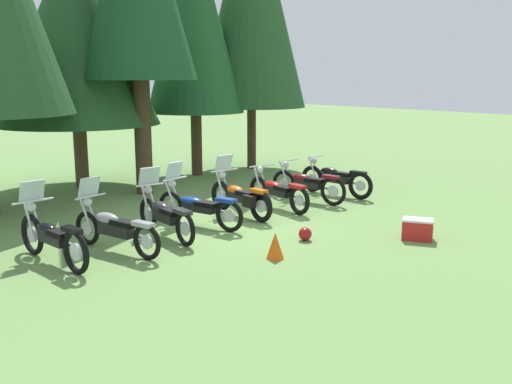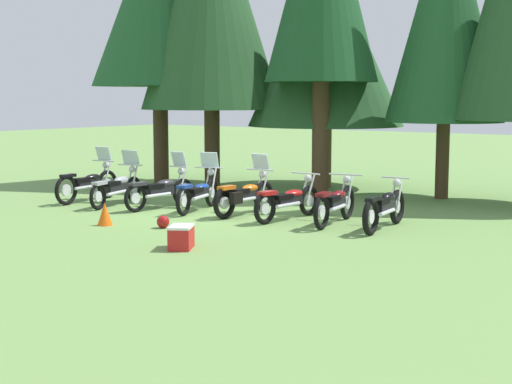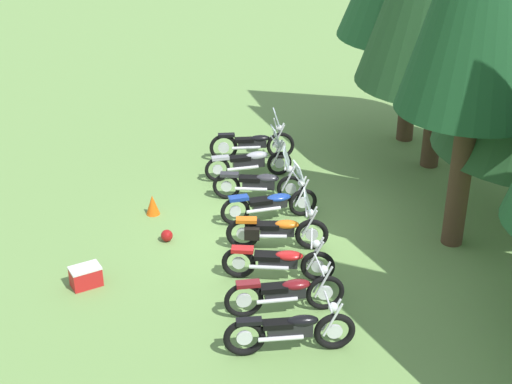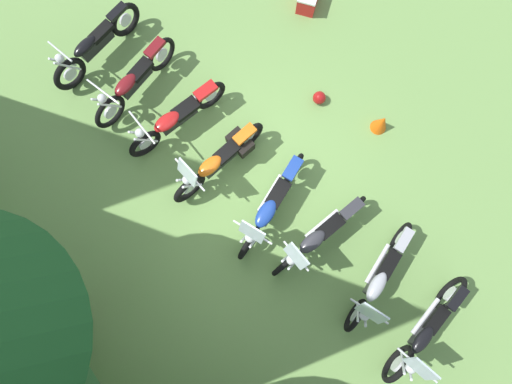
# 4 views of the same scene
# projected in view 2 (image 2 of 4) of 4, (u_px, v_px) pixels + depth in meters

# --- Properties ---
(ground_plane) EXTENTS (80.00, 80.00, 0.00)m
(ground_plane) POSITION_uv_depth(u_px,v_px,m) (219.00, 214.00, 17.68)
(ground_plane) COLOR #6B934C
(motorcycle_0) EXTENTS (0.75, 2.28, 1.39)m
(motorcycle_0) POSITION_uv_depth(u_px,v_px,m) (88.00, 183.00, 19.69)
(motorcycle_0) COLOR black
(motorcycle_0) RESTS_ON ground_plane
(motorcycle_1) EXTENTS (0.82, 2.22, 1.34)m
(motorcycle_1) POSITION_uv_depth(u_px,v_px,m) (117.00, 187.00, 18.98)
(motorcycle_1) COLOR black
(motorcycle_1) RESTS_ON ground_plane
(motorcycle_2) EXTENTS (0.62, 2.22, 1.35)m
(motorcycle_2) POSITION_uv_depth(u_px,v_px,m) (161.00, 189.00, 18.46)
(motorcycle_2) COLOR black
(motorcycle_2) RESTS_ON ground_plane
(motorcycle_3) EXTENTS (0.91, 2.22, 1.35)m
(motorcycle_3) POSITION_uv_depth(u_px,v_px,m) (199.00, 192.00, 18.09)
(motorcycle_3) COLOR black
(motorcycle_3) RESTS_ON ground_plane
(motorcycle_4) EXTENTS (0.77, 2.19, 1.37)m
(motorcycle_4) POSITION_uv_depth(u_px,v_px,m) (244.00, 195.00, 17.43)
(motorcycle_4) COLOR black
(motorcycle_4) RESTS_ON ground_plane
(motorcycle_5) EXTENTS (0.77, 2.26, 1.00)m
(motorcycle_5) POSITION_uv_depth(u_px,v_px,m) (288.00, 200.00, 16.77)
(motorcycle_5) COLOR black
(motorcycle_5) RESTS_ON ground_plane
(motorcycle_6) EXTENTS (0.75, 2.25, 1.02)m
(motorcycle_6) POSITION_uv_depth(u_px,v_px,m) (335.00, 203.00, 16.20)
(motorcycle_6) COLOR black
(motorcycle_6) RESTS_ON ground_plane
(motorcycle_7) EXTENTS (0.61, 2.29, 1.02)m
(motorcycle_7) POSITION_uv_depth(u_px,v_px,m) (385.00, 207.00, 15.59)
(motorcycle_7) COLOR black
(motorcycle_7) RESTS_ON ground_plane
(pine_tree_2) EXTENTS (4.56, 4.56, 6.88)m
(pine_tree_2) POSITION_uv_depth(u_px,v_px,m) (326.00, 39.00, 22.25)
(pine_tree_2) COLOR brown
(pine_tree_2) RESTS_ON ground_plane
(pine_tree_4) EXTENTS (3.08, 3.08, 7.92)m
(pine_tree_4) POSITION_uv_depth(u_px,v_px,m) (447.00, 8.00, 19.70)
(pine_tree_4) COLOR #42301E
(pine_tree_4) RESTS_ON ground_plane
(picnic_cooler) EXTENTS (0.63, 0.70, 0.42)m
(picnic_cooler) POSITION_uv_depth(u_px,v_px,m) (181.00, 237.00, 13.61)
(picnic_cooler) COLOR red
(picnic_cooler) RESTS_ON ground_plane
(traffic_cone) EXTENTS (0.32, 0.32, 0.48)m
(traffic_cone) POSITION_uv_depth(u_px,v_px,m) (105.00, 214.00, 16.08)
(traffic_cone) COLOR #EA590F
(traffic_cone) RESTS_ON ground_plane
(dropped_helmet) EXTENTS (0.26, 0.26, 0.26)m
(dropped_helmet) POSITION_uv_depth(u_px,v_px,m) (163.00, 222.00, 15.75)
(dropped_helmet) COLOR maroon
(dropped_helmet) RESTS_ON ground_plane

